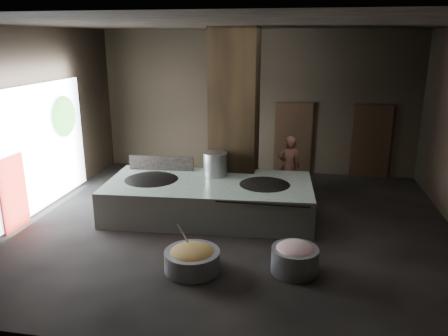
% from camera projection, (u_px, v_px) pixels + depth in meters
% --- Properties ---
extents(floor, '(10.00, 9.00, 0.10)m').
position_uv_depth(floor, '(234.00, 226.00, 10.30)').
color(floor, black).
rests_on(floor, ground).
extents(ceiling, '(10.00, 9.00, 0.10)m').
position_uv_depth(ceiling, '(236.00, 21.00, 9.00)').
color(ceiling, black).
rests_on(ceiling, back_wall).
extents(back_wall, '(10.00, 0.10, 4.50)m').
position_uv_depth(back_wall, '(257.00, 102.00, 13.95)').
color(back_wall, black).
rests_on(back_wall, ground).
extents(front_wall, '(10.00, 0.10, 4.50)m').
position_uv_depth(front_wall, '(178.00, 204.00, 5.36)').
color(front_wall, black).
rests_on(front_wall, ground).
extents(left_wall, '(0.10, 9.00, 4.50)m').
position_uv_depth(left_wall, '(28.00, 123.00, 10.51)').
color(left_wall, black).
rests_on(left_wall, ground).
extents(pillar, '(1.20, 1.20, 4.50)m').
position_uv_depth(pillar, '(235.00, 116.00, 11.50)').
color(pillar, black).
rests_on(pillar, ground).
extents(hearth_platform, '(5.08, 2.66, 0.86)m').
position_uv_depth(hearth_platform, '(209.00, 198.00, 10.73)').
color(hearth_platform, '#ADC0AD').
rests_on(hearth_platform, ground).
extents(platform_cap, '(4.84, 2.32, 0.03)m').
position_uv_depth(platform_cap, '(209.00, 184.00, 10.62)').
color(platform_cap, black).
rests_on(platform_cap, hearth_platform).
extents(wok_left, '(1.56, 1.56, 0.43)m').
position_uv_depth(wok_left, '(152.00, 183.00, 10.84)').
color(wok_left, black).
rests_on(wok_left, hearth_platform).
extents(wok_left_rim, '(1.59, 1.59, 0.05)m').
position_uv_depth(wok_left_rim, '(152.00, 181.00, 10.82)').
color(wok_left_rim, black).
rests_on(wok_left_rim, hearth_platform).
extents(wok_right, '(1.45, 1.45, 0.41)m').
position_uv_depth(wok_right, '(265.00, 189.00, 10.46)').
color(wok_right, black).
rests_on(wok_right, hearth_platform).
extents(wok_right_rim, '(1.48, 1.48, 0.05)m').
position_uv_depth(wok_right_rim, '(265.00, 186.00, 10.44)').
color(wok_right_rim, black).
rests_on(wok_right_rim, hearth_platform).
extents(stock_pot, '(0.60, 0.60, 0.65)m').
position_uv_depth(stock_pot, '(215.00, 165.00, 11.04)').
color(stock_pot, '#9EA0A6').
rests_on(stock_pot, hearth_platform).
extents(splash_guard, '(1.72, 0.17, 0.43)m').
position_uv_depth(splash_guard, '(161.00, 164.00, 11.51)').
color(splash_guard, black).
rests_on(splash_guard, hearth_platform).
extents(cook, '(0.67, 0.48, 1.71)m').
position_uv_depth(cook, '(289.00, 166.00, 11.92)').
color(cook, '#A06151').
rests_on(cook, ground).
extents(veg_basin, '(1.17, 1.17, 0.39)m').
position_uv_depth(veg_basin, '(192.00, 261.00, 8.20)').
color(veg_basin, gray).
rests_on(veg_basin, ground).
extents(veg_fill, '(0.86, 0.86, 0.27)m').
position_uv_depth(veg_fill, '(192.00, 253.00, 8.16)').
color(veg_fill, olive).
rests_on(veg_fill, veg_basin).
extents(ladle, '(0.25, 0.37, 0.75)m').
position_uv_depth(ladle, '(186.00, 239.00, 8.27)').
color(ladle, '#9EA0A6').
rests_on(ladle, veg_basin).
extents(meat_basin, '(1.08, 1.08, 0.48)m').
position_uv_depth(meat_basin, '(295.00, 260.00, 8.12)').
color(meat_basin, gray).
rests_on(meat_basin, ground).
extents(meat_fill, '(0.73, 0.73, 0.28)m').
position_uv_depth(meat_fill, '(295.00, 250.00, 8.06)').
color(meat_fill, '#C5767F').
rests_on(meat_fill, meat_basin).
extents(doorway_near, '(1.18, 0.08, 2.38)m').
position_uv_depth(doorway_near, '(293.00, 140.00, 13.97)').
color(doorway_near, black).
rests_on(doorway_near, ground).
extents(doorway_near_glow, '(0.76, 0.04, 1.80)m').
position_uv_depth(doorway_near_glow, '(300.00, 141.00, 14.01)').
color(doorway_near_glow, '#8C6647').
rests_on(doorway_near_glow, ground).
extents(doorway_far, '(1.18, 0.08, 2.38)m').
position_uv_depth(doorway_far, '(371.00, 143.00, 13.56)').
color(doorway_far, black).
rests_on(doorway_far, ground).
extents(doorway_far_glow, '(0.80, 0.04, 1.88)m').
position_uv_depth(doorway_far_glow, '(376.00, 143.00, 13.69)').
color(doorway_far_glow, '#8C6647').
rests_on(doorway_far_glow, ground).
extents(left_opening, '(0.04, 4.20, 3.10)m').
position_uv_depth(left_opening, '(40.00, 148.00, 10.87)').
color(left_opening, white).
rests_on(left_opening, ground).
extents(pavilion_sliver, '(0.05, 0.90, 1.70)m').
position_uv_depth(pavilion_sliver, '(13.00, 193.00, 9.84)').
color(pavilion_sliver, maroon).
rests_on(pavilion_sliver, ground).
extents(tree_silhouette, '(0.28, 1.10, 1.10)m').
position_uv_depth(tree_silhouette, '(64.00, 116.00, 11.72)').
color(tree_silhouette, '#194714').
rests_on(tree_silhouette, left_opening).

